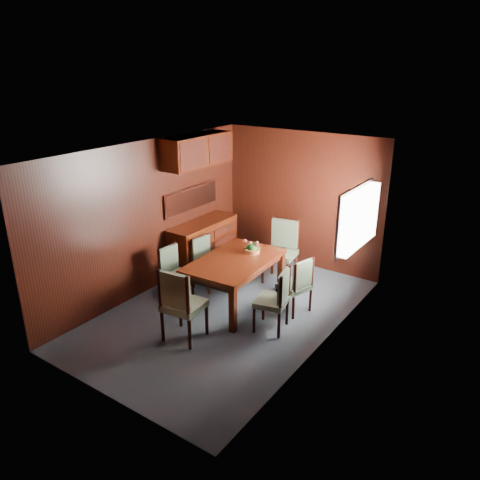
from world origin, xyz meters
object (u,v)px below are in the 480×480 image
Objects in this scene: chair_left_near at (173,270)px; flower_centerpiece at (252,246)px; chair_head at (180,301)px; chair_right_near at (276,297)px; sideboard at (203,246)px; dining_table at (235,266)px.

flower_centerpiece is at bearing 131.86° from chair_left_near.
chair_left_near is at bearing 130.16° from chair_head.
flower_centerpiece is (-0.83, 0.66, 0.34)m from chair_right_near.
chair_right_near is 1.30m from chair_head.
chair_right_near is 1.11m from flower_centerpiece.
chair_left_near is at bearing -141.80° from flower_centerpiece.
sideboard is 5.75× the size of flower_centerpiece.
chair_right_near is 0.87× the size of chair_head.
chair_head is at bearing -58.58° from sideboard.
chair_right_near is (0.90, -0.31, -0.12)m from dining_table.
chair_left_near is (-0.88, -0.40, -0.15)m from dining_table.
sideboard is 1.11m from chair_left_near.
dining_table is 1.53× the size of chair_head.
chair_left_near is at bearing -75.45° from sideboard.
sideboard is at bearing 146.66° from dining_table.
sideboard is 1.34× the size of chair_head.
flower_centerpiece is (0.08, 0.36, 0.22)m from dining_table.
chair_right_near reaches higher than chair_left_near.
chair_head reaches higher than flower_centerpiece.
chair_head is at bearing 50.24° from chair_left_near.
flower_centerpiece is at bearing 81.36° from chair_head.
chair_right_near is at bearing -38.82° from flower_centerpiece.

